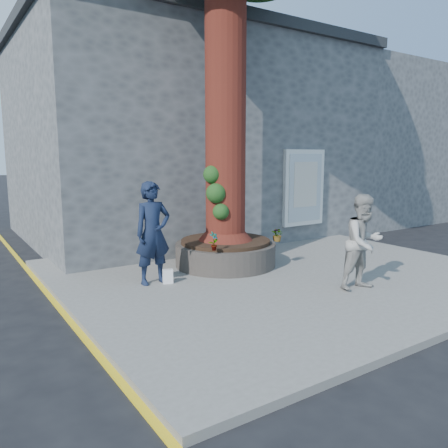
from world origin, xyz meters
TOP-DOWN VIEW (x-y plane):
  - ground at (0.00, 0.00)m, footprint 120.00×120.00m
  - pavement at (1.50, 1.00)m, footprint 9.00×8.00m
  - yellow_line at (-3.05, 1.00)m, footprint 0.10×30.00m
  - stone_shop at (2.50, 7.20)m, footprint 10.30×8.30m
  - neighbour_shop at (10.50, 7.20)m, footprint 6.00×8.00m
  - planter at (0.80, 2.00)m, footprint 2.30×2.30m
  - man at (-1.19, 1.58)m, footprint 0.75×0.51m
  - woman at (1.96, -0.95)m, footprint 0.94×0.76m
  - shopping_bag at (-0.97, 1.41)m, footprint 0.23×0.18m
  - plant_a at (-0.05, 1.15)m, footprint 0.24×0.19m
  - plant_b at (1.56, 2.85)m, footprint 0.24×0.24m
  - plant_c at (1.65, 1.22)m, footprint 0.17×0.17m
  - plant_d at (1.65, 1.15)m, footprint 0.31×0.33m

SIDE VIEW (x-z plane):
  - ground at x=0.00m, z-range 0.00..0.00m
  - yellow_line at x=-3.05m, z-range 0.00..0.01m
  - pavement at x=1.50m, z-range 0.00..0.12m
  - shopping_bag at x=-0.97m, z-range 0.12..0.40m
  - planter at x=0.80m, z-range 0.11..0.71m
  - plant_c at x=1.65m, z-range 0.72..1.01m
  - plant_d at x=1.65m, z-range 0.72..1.03m
  - plant_b at x=1.56m, z-range 0.72..1.06m
  - plant_a at x=-0.05m, z-range 0.72..1.11m
  - woman at x=1.96m, z-range 0.12..1.92m
  - man at x=-1.19m, z-range 0.12..2.14m
  - neighbour_shop at x=10.50m, z-range 0.00..6.00m
  - stone_shop at x=2.50m, z-range 0.01..6.31m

